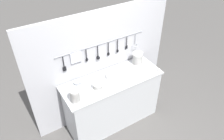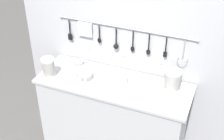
{
  "view_description": "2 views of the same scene",
  "coord_description": "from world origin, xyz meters",
  "px_view_note": "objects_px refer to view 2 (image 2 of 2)",
  "views": [
    {
      "loc": [
        -1.31,
        -2.13,
        3.03
      ],
      "look_at": [
        -0.01,
        -0.0,
        1.1
      ],
      "focal_mm": 35.0,
      "sensor_mm": 36.0,
      "label": 1
    },
    {
      "loc": [
        0.95,
        -2.34,
        2.72
      ],
      "look_at": [
        -0.01,
        -0.0,
        1.07
      ],
      "focal_mm": 50.0,
      "sensor_mm": 36.0,
      "label": 2
    }
  ],
  "objects_px": {
    "cup_mid_row": "(80,71)",
    "bowl_stack_back_corner": "(85,76)",
    "cup_edge_far": "(95,90)",
    "cup_by_caddy": "(70,77)",
    "cup_front_left": "(114,94)",
    "cup_back_left": "(138,79)",
    "cup_beside_plates": "(182,112)",
    "cup_back_right": "(149,84)",
    "cup_front_right": "(98,76)",
    "bowl_stack_nested_right": "(48,67)",
    "plate_stack": "(116,80)",
    "steel_mixing_bowl": "(79,62)",
    "cup_centre": "(91,73)",
    "cup_edge_near": "(75,75)",
    "bowl_stack_short_front": "(173,80)"
  },
  "relations": [
    {
      "from": "cup_edge_near",
      "to": "cup_mid_row",
      "type": "bearing_deg",
      "value": 81.45
    },
    {
      "from": "cup_edge_far",
      "to": "cup_back_right",
      "type": "distance_m",
      "value": 0.53
    },
    {
      "from": "plate_stack",
      "to": "cup_front_right",
      "type": "distance_m",
      "value": 0.21
    },
    {
      "from": "cup_front_left",
      "to": "cup_edge_near",
      "type": "bearing_deg",
      "value": 163.09
    },
    {
      "from": "plate_stack",
      "to": "cup_mid_row",
      "type": "height_order",
      "value": "plate_stack"
    },
    {
      "from": "steel_mixing_bowl",
      "to": "cup_beside_plates",
      "type": "bearing_deg",
      "value": -18.08
    },
    {
      "from": "plate_stack",
      "to": "steel_mixing_bowl",
      "type": "xyz_separation_m",
      "value": [
        -0.51,
        0.18,
        -0.02
      ]
    },
    {
      "from": "steel_mixing_bowl",
      "to": "cup_beside_plates",
      "type": "xyz_separation_m",
      "value": [
        1.21,
        -0.4,
        0.0
      ]
    },
    {
      "from": "cup_mid_row",
      "to": "cup_beside_plates",
      "type": "xyz_separation_m",
      "value": [
        1.12,
        -0.24,
        0.0
      ]
    },
    {
      "from": "cup_mid_row",
      "to": "cup_front_left",
      "type": "relative_size",
      "value": 1.0
    },
    {
      "from": "cup_by_caddy",
      "to": "cup_back_left",
      "type": "xyz_separation_m",
      "value": [
        0.64,
        0.24,
        0.0
      ]
    },
    {
      "from": "bowl_stack_nested_right",
      "to": "cup_back_right",
      "type": "height_order",
      "value": "bowl_stack_nested_right"
    },
    {
      "from": "bowl_stack_nested_right",
      "to": "cup_edge_near",
      "type": "distance_m",
      "value": 0.28
    },
    {
      "from": "cup_mid_row",
      "to": "plate_stack",
      "type": "bearing_deg",
      "value": -3.51
    },
    {
      "from": "steel_mixing_bowl",
      "to": "cup_mid_row",
      "type": "relative_size",
      "value": 2.96
    },
    {
      "from": "cup_beside_plates",
      "to": "cup_back_left",
      "type": "bearing_deg",
      "value": 146.47
    },
    {
      "from": "cup_beside_plates",
      "to": "cup_back_right",
      "type": "height_order",
      "value": "same"
    },
    {
      "from": "cup_back_left",
      "to": "cup_back_right",
      "type": "bearing_deg",
      "value": -19.59
    },
    {
      "from": "cup_front_left",
      "to": "cup_beside_plates",
      "type": "relative_size",
      "value": 1.0
    },
    {
      "from": "cup_mid_row",
      "to": "cup_back_left",
      "type": "height_order",
      "value": "same"
    },
    {
      "from": "cup_centre",
      "to": "cup_by_caddy",
      "type": "height_order",
      "value": "same"
    },
    {
      "from": "cup_back_left",
      "to": "cup_mid_row",
      "type": "bearing_deg",
      "value": -170.37
    },
    {
      "from": "plate_stack",
      "to": "cup_beside_plates",
      "type": "height_order",
      "value": "plate_stack"
    },
    {
      "from": "cup_by_caddy",
      "to": "cup_back_left",
      "type": "relative_size",
      "value": 1.0
    },
    {
      "from": "steel_mixing_bowl",
      "to": "cup_by_caddy",
      "type": "height_order",
      "value": "same"
    },
    {
      "from": "bowl_stack_back_corner",
      "to": "cup_by_caddy",
      "type": "height_order",
      "value": "bowl_stack_back_corner"
    },
    {
      "from": "cup_back_left",
      "to": "cup_by_caddy",
      "type": "bearing_deg",
      "value": -159.68
    },
    {
      "from": "cup_mid_row",
      "to": "bowl_stack_back_corner",
      "type": "bearing_deg",
      "value": -40.31
    },
    {
      "from": "steel_mixing_bowl",
      "to": "cup_front_left",
      "type": "distance_m",
      "value": 0.69
    },
    {
      "from": "bowl_stack_nested_right",
      "to": "cup_back_left",
      "type": "height_order",
      "value": "bowl_stack_nested_right"
    },
    {
      "from": "cup_centre",
      "to": "cup_back_left",
      "type": "xyz_separation_m",
      "value": [
        0.48,
        0.08,
        0.0
      ]
    },
    {
      "from": "bowl_stack_nested_right",
      "to": "cup_edge_far",
      "type": "distance_m",
      "value": 0.55
    },
    {
      "from": "bowl_stack_nested_right",
      "to": "cup_by_caddy",
      "type": "height_order",
      "value": "bowl_stack_nested_right"
    },
    {
      "from": "steel_mixing_bowl",
      "to": "cup_front_right",
      "type": "xyz_separation_m",
      "value": [
        0.31,
        -0.16,
        0.0
      ]
    },
    {
      "from": "cup_mid_row",
      "to": "cup_by_caddy",
      "type": "height_order",
      "value": "same"
    },
    {
      "from": "cup_centre",
      "to": "cup_beside_plates",
      "type": "bearing_deg",
      "value": -14.83
    },
    {
      "from": "bowl_stack_nested_right",
      "to": "cup_edge_near",
      "type": "xyz_separation_m",
      "value": [
        0.25,
        0.09,
        -0.08
      ]
    },
    {
      "from": "bowl_stack_short_front",
      "to": "cup_front_left",
      "type": "distance_m",
      "value": 0.58
    },
    {
      "from": "cup_edge_far",
      "to": "cup_back_left",
      "type": "distance_m",
      "value": 0.46
    },
    {
      "from": "bowl_stack_back_corner",
      "to": "cup_centre",
      "type": "height_order",
      "value": "bowl_stack_back_corner"
    },
    {
      "from": "cup_front_left",
      "to": "cup_by_caddy",
      "type": "bearing_deg",
      "value": 169.78
    },
    {
      "from": "plate_stack",
      "to": "cup_by_caddy",
      "type": "bearing_deg",
      "value": -166.54
    },
    {
      "from": "cup_front_right",
      "to": "bowl_stack_nested_right",
      "type": "bearing_deg",
      "value": -161.29
    },
    {
      "from": "cup_by_caddy",
      "to": "cup_beside_plates",
      "type": "bearing_deg",
      "value": -5.24
    },
    {
      "from": "cup_front_right",
      "to": "cup_edge_near",
      "type": "height_order",
      "value": "same"
    },
    {
      "from": "cup_mid_row",
      "to": "cup_front_left",
      "type": "xyz_separation_m",
      "value": [
        0.47,
        -0.23,
        0.0
      ]
    },
    {
      "from": "cup_front_right",
      "to": "cup_beside_plates",
      "type": "relative_size",
      "value": 1.0
    },
    {
      "from": "cup_edge_far",
      "to": "cup_by_caddy",
      "type": "relative_size",
      "value": 1.0
    },
    {
      "from": "bowl_stack_short_front",
      "to": "cup_front_left",
      "type": "bearing_deg",
      "value": -146.03
    },
    {
      "from": "cup_centre",
      "to": "cup_back_right",
      "type": "xyz_separation_m",
      "value": [
        0.61,
        0.03,
        0.0
      ]
    }
  ]
}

